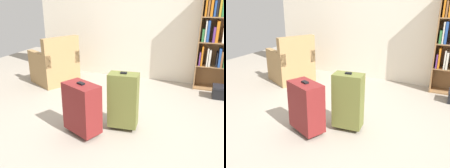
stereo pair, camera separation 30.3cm
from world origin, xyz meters
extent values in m
plane|color=#9E9384|center=(0.00, 0.00, 0.00)|extent=(8.20, 8.20, 0.00)
cube|color=beige|center=(0.00, 2.22, 1.30)|extent=(4.68, 0.10, 2.60)
cube|color=olive|center=(0.91, 2.00, 0.83)|extent=(0.02, 0.30, 1.66)
cube|color=olive|center=(1.33, 2.14, 0.83)|extent=(0.85, 0.02, 1.66)
cube|color=olive|center=(1.33, 2.00, 0.01)|extent=(0.81, 0.28, 0.02)
cube|color=olive|center=(1.33, 2.00, 0.42)|extent=(0.81, 0.28, 0.02)
cube|color=#66337F|center=(0.96, 1.95, 0.55)|extent=(0.02, 0.18, 0.24)
cube|color=orange|center=(0.99, 1.97, 0.60)|extent=(0.03, 0.23, 0.33)
cube|color=silver|center=(1.08, 1.96, 0.59)|extent=(0.02, 0.21, 0.30)
cube|color=silver|center=(1.12, 1.95, 0.57)|extent=(0.03, 0.18, 0.28)
cube|color=black|center=(1.23, 1.98, 0.56)|extent=(0.02, 0.25, 0.24)
cube|color=#264C99|center=(1.27, 1.95, 0.59)|extent=(0.04, 0.18, 0.32)
cube|color=brown|center=(1.31, 1.96, 0.56)|extent=(0.03, 0.21, 0.26)
cube|color=#2D7238|center=(1.36, 1.98, 0.54)|extent=(0.03, 0.25, 0.21)
cube|color=#2D7238|center=(0.97, 1.97, 0.95)|extent=(0.03, 0.22, 0.21)
cube|color=silver|center=(1.00, 1.97, 1.02)|extent=(0.02, 0.23, 0.35)
cube|color=#264C99|center=(1.04, 1.96, 1.02)|extent=(0.04, 0.20, 0.35)
cube|color=#66337F|center=(1.14, 1.94, 0.98)|extent=(0.04, 0.17, 0.25)
cube|color=orange|center=(1.18, 1.98, 1.02)|extent=(0.04, 0.23, 0.34)
cube|color=silver|center=(1.29, 1.98, 0.96)|extent=(0.04, 0.25, 0.23)
cube|color=orange|center=(0.96, 1.97, 1.41)|extent=(0.03, 0.21, 0.30)
cube|color=brown|center=(1.00, 1.96, 1.39)|extent=(0.03, 0.21, 0.25)
cube|color=orange|center=(1.05, 1.98, 1.43)|extent=(0.04, 0.24, 0.33)
cube|color=#264C99|center=(1.10, 1.97, 1.39)|extent=(0.03, 0.22, 0.25)
cube|color=black|center=(1.14, 1.95, 1.39)|extent=(0.03, 0.19, 0.26)
cube|color=gold|center=(1.18, 1.94, 1.43)|extent=(0.03, 0.17, 0.33)
cube|color=#2D7238|center=(1.22, 1.97, 1.41)|extent=(0.04, 0.22, 0.30)
cube|color=#9E7A4C|center=(-1.64, 1.37, 0.20)|extent=(0.95, 0.95, 0.40)
cube|color=tan|center=(-1.64, 1.37, 0.44)|extent=(0.75, 0.71, 0.08)
cube|color=#9E7A4C|center=(-1.38, 1.23, 0.65)|extent=(0.43, 0.67, 0.50)
cube|color=#9E7A4C|center=(-1.50, 1.63, 0.51)|extent=(0.67, 0.42, 0.22)
cube|color=#9E7A4C|center=(-1.78, 1.10, 0.51)|extent=(0.67, 0.42, 0.22)
cylinder|color=white|center=(-1.07, 1.14, 0.05)|extent=(0.08, 0.08, 0.10)
torus|color=white|center=(-1.02, 1.14, 0.05)|extent=(0.06, 0.01, 0.06)
cube|color=brown|center=(0.14, 0.12, 0.39)|extent=(0.37, 0.24, 0.68)
cube|color=black|center=(0.14, 0.12, 0.74)|extent=(0.08, 0.05, 0.02)
cylinder|color=black|center=(0.02, 0.10, 0.03)|extent=(0.05, 0.05, 0.05)
cylinder|color=black|center=(0.26, 0.13, 0.03)|extent=(0.05, 0.05, 0.05)
cube|color=maroon|center=(-0.28, -0.17, 0.34)|extent=(0.50, 0.41, 0.59)
cube|color=black|center=(-0.28, -0.17, 0.65)|extent=(0.10, 0.08, 0.02)
cylinder|color=black|center=(-0.42, -0.10, 0.03)|extent=(0.07, 0.07, 0.05)
cylinder|color=black|center=(-0.14, -0.23, 0.03)|extent=(0.07, 0.07, 0.05)
camera|label=1|loc=(0.94, -2.49, 1.59)|focal=39.23mm
camera|label=2|loc=(1.22, -2.37, 1.59)|focal=39.23mm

